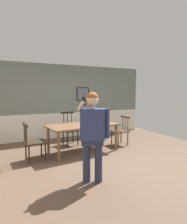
% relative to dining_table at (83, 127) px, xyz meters
% --- Properties ---
extents(ground_plane, '(6.89, 6.89, 0.00)m').
position_rel_dining_table_xyz_m(ground_plane, '(0.18, -0.98, -0.68)').
color(ground_plane, brown).
extents(room_back_partition, '(6.26, 0.17, 2.62)m').
position_rel_dining_table_xyz_m(room_back_partition, '(0.18, 1.93, 0.58)').
color(room_back_partition, slate).
rests_on(room_back_partition, ground_plane).
extents(dining_table, '(2.02, 1.13, 0.77)m').
position_rel_dining_table_xyz_m(dining_table, '(0.00, 0.00, 0.00)').
color(dining_table, brown).
rests_on(dining_table, ground_plane).
extents(chair_near_window, '(0.50, 0.50, 0.93)m').
position_rel_dining_table_xyz_m(chair_near_window, '(-1.35, -0.13, -0.21)').
color(chair_near_window, '#2D2319').
rests_on(chair_near_window, ground_plane).
extents(chair_by_doorway, '(0.47, 0.47, 1.03)m').
position_rel_dining_table_xyz_m(chair_by_doorway, '(-0.08, 0.86, -0.20)').
color(chair_by_doorway, black).
rests_on(chair_by_doorway, ground_plane).
extents(chair_at_table_head, '(0.46, 0.46, 0.90)m').
position_rel_dining_table_xyz_m(chair_at_table_head, '(1.35, 0.13, -0.24)').
color(chair_at_table_head, '#513823').
rests_on(chair_at_table_head, ground_plane).
extents(person_figure, '(0.55, 0.41, 1.66)m').
position_rel_dining_table_xyz_m(person_figure, '(-0.56, -1.74, 0.28)').
color(person_figure, '#282E49').
rests_on(person_figure, ground_plane).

